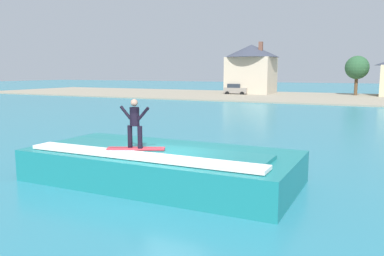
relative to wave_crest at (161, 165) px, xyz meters
The scene contains 9 objects.
ground_plane 1.11m from the wave_crest, 50.32° to the right, with size 260.00×260.00×0.00m, color teal.
wave_crest is the anchor object (origin of this frame).
surfboard 1.17m from the wave_crest, 121.32° to the right, with size 1.91×1.15×0.06m.
surfer 1.91m from the wave_crest, 120.97° to the right, with size 1.15×0.32×1.64m.
shoreline_bank 48.03m from the wave_crest, 89.29° to the left, with size 120.00×24.50×0.18m.
car_near_shore 52.13m from the wave_crest, 106.60° to the left, with size 3.90×2.28×1.86m.
house_with_chimney 54.47m from the wave_crest, 104.16° to the left, with size 9.12×9.12×8.64m.
tree_tall_bare 56.42m from the wave_crest, 103.61° to the left, with size 2.03×2.03×4.83m.
tree_short_bushy 55.06m from the wave_crest, 86.87° to the left, with size 3.60×3.60×6.27m.
Camera 1 is at (6.32, -11.02, 3.87)m, focal length 36.90 mm.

